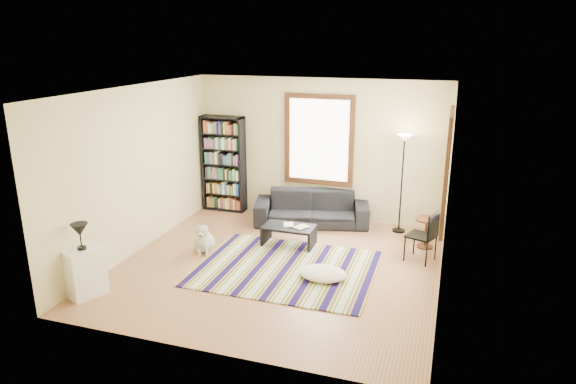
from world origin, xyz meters
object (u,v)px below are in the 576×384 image
(sofa, at_px, (312,208))
(floor_lamp, at_px, (402,184))
(floor_cushion, at_px, (323,273))
(coffee_table, at_px, (289,236))
(dog, at_px, (204,237))
(bookshelf, at_px, (224,164))
(white_cabinet, at_px, (85,272))
(folding_chair, at_px, (421,236))
(side_table, at_px, (426,233))

(sofa, height_order, floor_lamp, floor_lamp)
(floor_lamp, bearing_deg, floor_cushion, -110.14)
(coffee_table, xyz_separation_m, dog, (-1.30, -0.71, 0.09))
(bookshelf, bearing_deg, dog, -74.41)
(dog, bearing_deg, floor_lamp, 15.51)
(white_cabinet, relative_size, dog, 1.31)
(folding_chair, height_order, dog, folding_chair)
(bookshelf, xyz_separation_m, side_table, (4.20, -0.81, -0.73))
(coffee_table, height_order, dog, dog)
(floor_lamp, relative_size, dog, 3.48)
(side_table, bearing_deg, floor_lamp, 129.09)
(sofa, relative_size, folding_chair, 2.57)
(white_cabinet, bearing_deg, folding_chair, 54.99)
(floor_cushion, distance_m, side_table, 2.24)
(floor_lamp, bearing_deg, dog, -147.01)
(floor_cushion, distance_m, white_cabinet, 3.46)
(folding_chair, height_order, white_cabinet, folding_chair)
(floor_cushion, bearing_deg, sofa, 109.52)
(bookshelf, xyz_separation_m, folding_chair, (4.15, -1.40, -0.57))
(floor_lamp, height_order, folding_chair, floor_lamp)
(coffee_table, xyz_separation_m, folding_chair, (2.25, 0.06, 0.25))
(coffee_table, height_order, floor_cushion, coffee_table)
(dog, bearing_deg, folding_chair, -5.30)
(coffee_table, bearing_deg, bookshelf, 142.51)
(floor_cushion, relative_size, folding_chair, 0.85)
(coffee_table, xyz_separation_m, white_cabinet, (-2.20, -2.62, 0.17))
(sofa, bearing_deg, floor_lamp, -10.10)
(side_table, bearing_deg, coffee_table, -164.33)
(sofa, bearing_deg, bookshelf, 158.79)
(bookshelf, bearing_deg, side_table, -10.97)
(sofa, xyz_separation_m, coffee_table, (-0.09, -1.19, -0.14))
(white_cabinet, bearing_deg, side_table, 59.90)
(side_table, bearing_deg, white_cabinet, -144.06)
(coffee_table, height_order, white_cabinet, white_cabinet)
(white_cabinet, xyz_separation_m, dog, (0.90, 1.91, -0.08))
(sofa, xyz_separation_m, floor_cushion, (0.81, -2.29, -0.23))
(sofa, bearing_deg, folding_chair, -41.10)
(floor_lamp, relative_size, side_table, 3.44)
(white_cabinet, height_order, dog, white_cabinet)
(floor_cushion, distance_m, floor_lamp, 2.68)
(coffee_table, bearing_deg, folding_chair, 1.52)
(folding_chair, xyz_separation_m, white_cabinet, (-4.45, -2.68, -0.08))
(bookshelf, relative_size, floor_cushion, 2.74)
(sofa, relative_size, side_table, 4.09)
(bookshelf, distance_m, side_table, 4.34)
(sofa, relative_size, white_cabinet, 3.15)
(side_table, distance_m, dog, 3.84)
(bookshelf, height_order, floor_lamp, bookshelf)
(folding_chair, bearing_deg, coffee_table, -158.03)
(side_table, distance_m, folding_chair, 0.61)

